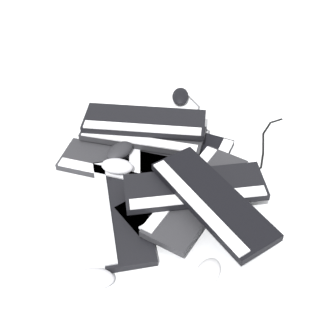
# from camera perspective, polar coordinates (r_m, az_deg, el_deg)

# --- Properties ---
(ground_plane) EXTENTS (3.20, 3.20, 0.00)m
(ground_plane) POSITION_cam_1_polar(r_m,az_deg,el_deg) (1.55, 1.86, -2.95)
(ground_plane) COLOR white
(keyboard_0) EXTENTS (0.44, 0.16, 0.03)m
(keyboard_0) POSITION_cam_1_polar(r_m,az_deg,el_deg) (1.67, -2.23, 1.92)
(keyboard_0) COLOR black
(keyboard_0) RESTS_ON ground
(keyboard_1) EXTENTS (0.30, 0.46, 0.03)m
(keyboard_1) POSITION_cam_1_polar(r_m,az_deg,el_deg) (1.63, -5.54, 0.26)
(keyboard_1) COLOR #232326
(keyboard_1) RESTS_ON ground
(keyboard_2) EXTENTS (0.45, 0.20, 0.03)m
(keyboard_2) POSITION_cam_1_polar(r_m,az_deg,el_deg) (1.49, -5.69, -5.07)
(keyboard_2) COLOR black
(keyboard_2) RESTS_ON ground
(keyboard_3) EXTENTS (0.36, 0.45, 0.03)m
(keyboard_3) POSITION_cam_1_polar(r_m,az_deg,el_deg) (1.53, 2.17, -3.13)
(keyboard_3) COLOR black
(keyboard_3) RESTS_ON ground
(keyboard_4) EXTENTS (0.46, 0.34, 0.03)m
(keyboard_4) POSITION_cam_1_polar(r_m,az_deg,el_deg) (1.58, 3.26, -1.08)
(keyboard_4) COLOR black
(keyboard_4) RESTS_ON ground
(keyboard_5) EXTENTS (0.45, 0.38, 0.03)m
(keyboard_5) POSITION_cam_1_polar(r_m,az_deg,el_deg) (1.48, 3.49, -3.38)
(keyboard_5) COLOR #232326
(keyboard_5) RESTS_ON keyboard_3
(keyboard_6) EXTENTS (0.28, 0.46, 0.03)m
(keyboard_6) POSITION_cam_1_polar(r_m,az_deg,el_deg) (1.70, -3.08, 4.18)
(keyboard_6) COLOR #232326
(keyboard_6) RESTS_ON keyboard_0
(keyboard_7) EXTENTS (0.23, 0.46, 0.03)m
(keyboard_7) POSITION_cam_1_polar(r_m,az_deg,el_deg) (1.71, -2.89, 5.67)
(keyboard_7) COLOR black
(keyboard_7) RESTS_ON keyboard_6
(keyboard_8) EXTENTS (0.18, 0.45, 0.03)m
(keyboard_8) POSITION_cam_1_polar(r_m,az_deg,el_deg) (1.47, 3.33, -2.43)
(keyboard_8) COLOR black
(keyboard_8) RESTS_ON keyboard_5
(keyboard_9) EXTENTS (0.46, 0.35, 0.03)m
(keyboard_9) POSITION_cam_1_polar(r_m,az_deg,el_deg) (1.39, 5.37, -3.92)
(keyboard_9) COLOR black
(keyboard_9) RESTS_ON keyboard_8
(mouse_0) EXTENTS (0.13, 0.12, 0.04)m
(mouse_0) POSITION_cam_1_polar(r_m,az_deg,el_deg) (1.83, -2.34, 6.58)
(mouse_0) COLOR black
(mouse_0) RESTS_ON ground
(mouse_1) EXTENTS (0.09, 0.12, 0.04)m
(mouse_1) POSITION_cam_1_polar(r_m,az_deg,el_deg) (1.57, -6.19, 0.22)
(mouse_1) COLOR #B7B7BC
(mouse_1) RESTS_ON keyboard_1
(mouse_2) EXTENTS (0.12, 0.12, 0.04)m
(mouse_2) POSITION_cam_1_polar(r_m,az_deg,el_deg) (1.63, -5.90, 2.10)
(mouse_2) COLOR black
(mouse_2) RESTS_ON keyboard_1
(mouse_3) EXTENTS (0.08, 0.12, 0.04)m
(mouse_3) POSITION_cam_1_polar(r_m,az_deg,el_deg) (1.34, -8.97, -13.15)
(mouse_3) COLOR #B7B7BC
(mouse_3) RESTS_ON ground
(mouse_4) EXTENTS (0.13, 0.12, 0.04)m
(mouse_4) POSITION_cam_1_polar(r_m,az_deg,el_deg) (1.34, 4.78, -12.71)
(mouse_4) COLOR silver
(mouse_4) RESTS_ON ground
(mouse_5) EXTENTS (0.12, 0.08, 0.04)m
(mouse_5) POSITION_cam_1_polar(r_m,az_deg,el_deg) (1.92, 1.52, 8.73)
(mouse_5) COLOR black
(mouse_5) RESTS_ON ground
(cable_0) EXTENTS (0.74, 0.26, 0.01)m
(cable_0) POSITION_cam_1_polar(r_m,az_deg,el_deg) (1.66, 2.88, 1.00)
(cable_0) COLOR #59595B
(cable_0) RESTS_ON ground
(cable_1) EXTENTS (0.42, 0.23, 0.01)m
(cable_1) POSITION_cam_1_polar(r_m,az_deg,el_deg) (1.71, 11.06, 1.68)
(cable_1) COLOR black
(cable_1) RESTS_ON ground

